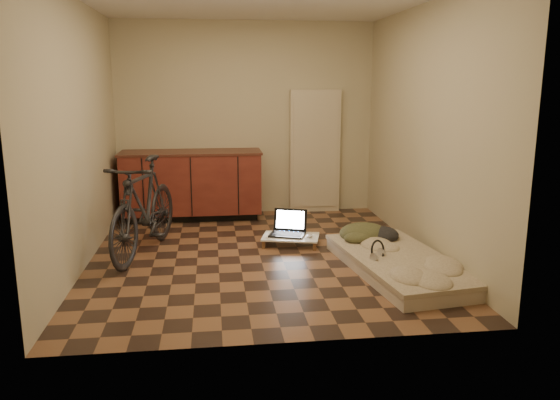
{
  "coord_description": "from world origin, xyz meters",
  "views": [
    {
      "loc": [
        -0.48,
        -5.51,
        1.81
      ],
      "look_at": [
        0.24,
        0.21,
        0.55
      ],
      "focal_mm": 35.0,
      "sensor_mm": 36.0,
      "label": 1
    }
  ],
  "objects": [
    {
      "name": "appliance_panel",
      "position": [
        0.95,
        1.94,
        0.85
      ],
      "size": [
        0.7,
        0.1,
        1.7
      ],
      "primitive_type": "cube",
      "color": "beige",
      "rests_on": "ground"
    },
    {
      "name": "headphones",
      "position": [
        1.07,
        -0.68,
        0.23
      ],
      "size": [
        0.31,
        0.31,
        0.15
      ],
      "primitive_type": null,
      "rotation": [
        0.0,
        0.0,
        0.67
      ],
      "color": "black",
      "rests_on": "futon"
    },
    {
      "name": "bicycle",
      "position": [
        -1.2,
        0.2,
        0.57
      ],
      "size": [
        0.96,
        1.82,
        1.13
      ],
      "primitive_type": "imported",
      "rotation": [
        0.0,
        0.0,
        -0.27
      ],
      "color": "black",
      "rests_on": "ground"
    },
    {
      "name": "lap_desk",
      "position": [
        0.38,
        0.33,
        0.09
      ],
      "size": [
        0.71,
        0.55,
        0.1
      ],
      "rotation": [
        0.0,
        0.0,
        -0.25
      ],
      "color": "brown",
      "rests_on": "ground"
    },
    {
      "name": "futon",
      "position": [
        1.3,
        -0.68,
        0.08
      ],
      "size": [
        1.11,
        1.91,
        0.16
      ],
      "rotation": [
        0.0,
        0.0,
        0.14
      ],
      "color": "#C3B39C",
      "rests_on": "ground"
    },
    {
      "name": "clothing_pile",
      "position": [
        1.19,
        0.01,
        0.27
      ],
      "size": [
        0.61,
        0.53,
        0.22
      ],
      "primitive_type": null,
      "rotation": [
        0.0,
        0.0,
        0.14
      ],
      "color": "#3D3F25",
      "rests_on": "futon"
    },
    {
      "name": "cabinets",
      "position": [
        -0.75,
        1.7,
        0.47
      ],
      "size": [
        1.84,
        0.62,
        0.91
      ],
      "color": "black",
      "rests_on": "ground"
    },
    {
      "name": "room_shell",
      "position": [
        0.0,
        0.0,
        1.3
      ],
      "size": [
        3.5,
        4.0,
        2.6
      ],
      "color": "brown",
      "rests_on": "ground"
    },
    {
      "name": "laptop",
      "position": [
        0.36,
        0.42,
        0.16
      ],
      "size": [
        0.48,
        0.45,
        0.26
      ],
      "rotation": [
        0.0,
        0.0,
        -0.35
      ],
      "color": "black",
      "rests_on": "lap_desk"
    },
    {
      "name": "mouse",
      "position": [
        0.58,
        0.25,
        0.12
      ],
      "size": [
        0.1,
        0.12,
        0.04
      ],
      "primitive_type": "ellipsoid",
      "rotation": [
        0.0,
        0.0,
        -0.42
      ],
      "color": "silver",
      "rests_on": "lap_desk"
    }
  ]
}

